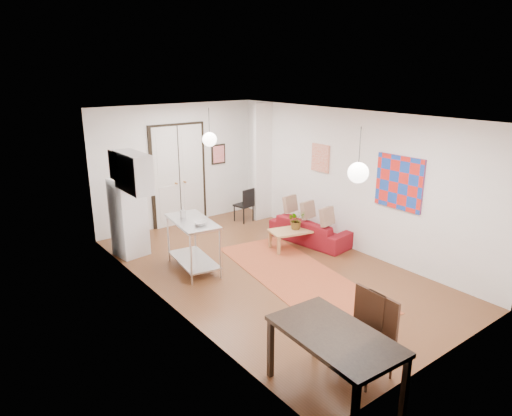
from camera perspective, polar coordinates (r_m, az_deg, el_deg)
floor at (r=8.74m, az=1.59°, el=-7.79°), size 7.00×7.00×0.00m
ceiling at (r=7.97m, az=1.77°, el=11.50°), size 4.20×7.00×0.02m
wall_back at (r=11.10m, az=-9.79°, el=5.26°), size 4.20×0.02×2.90m
wall_front at (r=6.08m, az=22.99°, el=-5.79°), size 4.20×0.02×2.90m
wall_left at (r=7.16m, az=-11.53°, el=-1.36°), size 0.02×7.00×2.90m
wall_right at (r=9.65m, az=11.44°, el=3.41°), size 0.02×7.00×2.90m
double_doors at (r=11.11m, az=-9.62°, el=3.96°), size 1.44×0.06×2.50m
stub_partition at (r=11.30m, az=0.86°, el=5.71°), size 0.50×0.10×2.90m
wall_cabinet at (r=8.44m, az=-15.12°, el=4.36°), size 0.35×1.00×0.70m
painting_popart at (r=8.84m, az=17.46°, el=3.05°), size 0.05×1.00×1.00m
painting_abstract at (r=10.09m, az=8.06°, el=6.21°), size 0.05×0.50×0.60m
poster_back at (r=11.61m, az=-4.71°, el=6.72°), size 0.40×0.03×0.50m
print_left at (r=8.84m, az=-17.30°, el=5.06°), size 0.03×0.44×0.54m
pendant_back at (r=9.67m, az=-5.83°, el=8.53°), size 0.30×0.30×0.80m
pendant_front at (r=6.65m, az=12.65°, el=4.33°), size 0.30×0.30×0.80m
kilim_rug at (r=8.53m, az=5.18°, el=-8.47°), size 2.01×4.04×0.01m
sofa at (r=10.11m, az=6.82°, el=-2.74°), size 0.97×1.92×0.54m
coffee_table at (r=9.65m, az=4.57°, el=-3.05°), size 1.04×0.74×0.42m
potted_plant at (r=9.62m, az=5.05°, el=-1.47°), size 0.44×0.40×0.41m
kitchen_counter at (r=8.62m, az=-7.89°, el=-3.65°), size 0.81×1.36×0.98m
bowl at (r=8.25m, az=-6.96°, el=-1.88°), size 0.27×0.27×0.06m
soap_bottle at (r=8.66m, az=-9.12°, el=-0.53°), size 0.11×0.11×0.20m
fridge at (r=9.54m, az=-15.63°, el=-1.10°), size 0.64×0.64×1.60m
dining_table at (r=5.40m, az=9.81°, el=-16.00°), size 0.94×1.55×0.84m
dining_chair_near at (r=6.04m, az=11.58°, el=-13.87°), size 0.52×0.72×1.03m
dining_chair_far at (r=5.93m, az=13.09°, el=-14.60°), size 0.52×0.72×1.03m
black_side_chair at (r=11.37m, az=-1.79°, el=0.83°), size 0.45×0.45×0.86m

